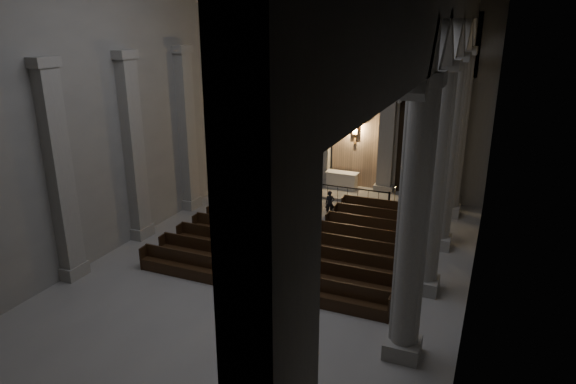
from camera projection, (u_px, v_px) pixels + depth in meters
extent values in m
plane|color=gray|center=(266.00, 280.00, 19.00)|extent=(24.00, 24.00, 0.00)
cube|color=gray|center=(359.00, 81.00, 27.55)|extent=(14.00, 0.10, 12.00)
cube|color=gray|center=(98.00, 106.00, 19.63)|extent=(0.10, 24.00, 12.00)
cube|color=gray|center=(487.00, 138.00, 14.51)|extent=(0.10, 24.00, 12.00)
cube|color=#98958E|center=(265.00, 126.00, 29.99)|extent=(0.80, 0.50, 6.40)
cube|color=#98958E|center=(265.00, 175.00, 30.94)|extent=(1.05, 0.70, 0.50)
cube|color=#98958E|center=(264.00, 89.00, 29.29)|extent=(1.00, 0.65, 0.35)
cube|color=#98958E|center=(323.00, 131.00, 28.67)|extent=(0.80, 0.50, 6.40)
cube|color=#98958E|center=(322.00, 182.00, 29.62)|extent=(1.05, 0.70, 0.50)
cube|color=#98958E|center=(324.00, 93.00, 27.98)|extent=(1.00, 0.65, 0.35)
cube|color=#98958E|center=(387.00, 137.00, 27.35)|extent=(0.80, 0.50, 6.40)
cube|color=#98958E|center=(384.00, 189.00, 28.30)|extent=(1.05, 0.70, 0.50)
cube|color=#98958E|center=(389.00, 96.00, 26.66)|extent=(1.00, 0.65, 0.35)
cube|color=#98958E|center=(457.00, 143.00, 26.04)|extent=(0.80, 0.50, 6.40)
cube|color=#98958E|center=(451.00, 198.00, 26.99)|extent=(1.05, 0.70, 0.50)
cube|color=#98958E|center=(462.00, 100.00, 25.35)|extent=(1.00, 0.65, 0.35)
cube|color=black|center=(296.00, 123.00, 29.54)|extent=(2.60, 0.15, 7.00)
cube|color=#A18268|center=(356.00, 127.00, 28.22)|extent=(2.60, 0.15, 7.00)
cube|color=black|center=(423.00, 133.00, 26.90)|extent=(2.60, 0.15, 7.00)
cube|color=black|center=(358.00, 43.00, 26.47)|extent=(12.00, 0.50, 3.00)
cube|color=#98958E|center=(252.00, 103.00, 29.86)|extent=(1.60, 0.50, 9.00)
cube|color=#98958E|center=(477.00, 119.00, 25.33)|extent=(1.60, 0.50, 9.00)
plane|color=#FFE772|center=(356.00, 127.00, 28.19)|extent=(1.50, 0.00, 1.50)
cube|color=brown|center=(356.00, 128.00, 28.12)|extent=(0.13, 0.08, 1.80)
cube|color=brown|center=(356.00, 121.00, 28.00)|extent=(1.10, 0.08, 0.13)
cube|color=tan|center=(355.00, 129.00, 28.08)|extent=(0.26, 0.10, 0.60)
sphere|color=tan|center=(356.00, 122.00, 27.95)|extent=(0.17, 0.17, 0.17)
cylinder|color=tan|center=(351.00, 122.00, 28.06)|extent=(0.45, 0.08, 0.08)
cylinder|color=tan|center=(360.00, 123.00, 27.87)|extent=(0.45, 0.08, 0.08)
cube|color=#98958E|center=(449.00, 210.00, 25.20)|extent=(1.00, 1.00, 0.50)
cylinder|color=#98958E|center=(457.00, 135.00, 24.00)|extent=(0.70, 0.70, 7.50)
cube|color=#98958E|center=(466.00, 50.00, 22.76)|extent=(0.95, 0.95, 0.35)
cube|color=#98958E|center=(438.00, 241.00, 21.71)|extent=(1.00, 1.00, 0.50)
cylinder|color=#98958E|center=(447.00, 155.00, 20.50)|extent=(0.70, 0.70, 7.50)
cube|color=#98958E|center=(457.00, 56.00, 19.26)|extent=(0.95, 0.95, 0.35)
cube|color=#98958E|center=(424.00, 284.00, 18.22)|extent=(1.00, 1.00, 0.50)
cylinder|color=#98958E|center=(433.00, 184.00, 17.01)|extent=(0.70, 0.70, 7.50)
cube|color=#98958E|center=(445.00, 65.00, 15.77)|extent=(0.95, 0.95, 0.35)
cube|color=#98958E|center=(402.00, 347.00, 14.72)|extent=(1.00, 1.00, 0.50)
cylinder|color=#98958E|center=(413.00, 227.00, 13.52)|extent=(0.70, 0.70, 7.50)
cube|color=#98958E|center=(425.00, 78.00, 12.28)|extent=(0.95, 0.95, 0.35)
cube|color=#98958E|center=(462.00, 116.00, 25.46)|extent=(0.55, 1.20, 9.20)
cube|color=#98958E|center=(230.00, 181.00, 29.68)|extent=(0.60, 1.00, 0.50)
cube|color=#98958E|center=(227.00, 117.00, 28.48)|extent=(0.50, 0.80, 7.50)
cube|color=#98958E|center=(224.00, 45.00, 27.24)|extent=(0.60, 1.00, 0.35)
cube|color=#98958E|center=(192.00, 203.00, 26.19)|extent=(0.60, 1.00, 0.50)
cube|color=#98958E|center=(187.00, 131.00, 24.98)|extent=(0.50, 0.80, 7.50)
cube|color=#98958E|center=(182.00, 49.00, 23.74)|extent=(0.60, 1.00, 0.35)
cube|color=#98958E|center=(142.00, 231.00, 22.70)|extent=(0.60, 1.00, 0.50)
cube|color=#98958E|center=(134.00, 149.00, 21.49)|extent=(0.50, 0.80, 7.50)
cube|color=#98958E|center=(124.00, 54.00, 20.25)|extent=(0.60, 1.00, 0.35)
cube|color=#98958E|center=(74.00, 270.00, 19.20)|extent=(0.60, 1.00, 0.50)
cube|color=#98958E|center=(60.00, 175.00, 18.00)|extent=(0.50, 0.80, 7.50)
cube|color=#98958E|center=(43.00, 62.00, 16.76)|extent=(0.60, 1.00, 0.35)
cube|color=#98958E|center=(347.00, 193.00, 28.23)|extent=(8.50, 2.60, 0.15)
cube|color=silver|center=(342.00, 180.00, 28.74)|extent=(1.65, 0.64, 0.87)
cube|color=white|center=(342.00, 173.00, 28.59)|extent=(1.79, 0.71, 0.04)
cube|color=black|center=(338.00, 186.00, 26.31)|extent=(5.35, 0.05, 0.05)
cube|color=black|center=(290.00, 189.00, 27.44)|extent=(0.09, 0.09, 1.07)
cube|color=black|center=(389.00, 202.00, 25.48)|extent=(0.09, 0.09, 1.07)
cylinder|color=black|center=(299.00, 191.00, 27.26)|extent=(0.02, 0.02, 0.98)
cylinder|color=black|center=(308.00, 192.00, 27.06)|extent=(0.02, 0.02, 0.98)
cylinder|color=black|center=(318.00, 193.00, 26.86)|extent=(0.02, 0.02, 0.98)
cylinder|color=black|center=(328.00, 195.00, 26.67)|extent=(0.02, 0.02, 0.98)
cylinder|color=black|center=(337.00, 196.00, 26.47)|extent=(0.02, 0.02, 0.98)
cylinder|color=black|center=(347.00, 197.00, 26.28)|extent=(0.02, 0.02, 0.98)
cylinder|color=black|center=(358.00, 199.00, 26.08)|extent=(0.02, 0.02, 0.98)
cylinder|color=black|center=(368.00, 200.00, 25.89)|extent=(0.02, 0.02, 0.98)
cylinder|color=black|center=(378.00, 201.00, 25.69)|extent=(0.02, 0.02, 0.98)
cylinder|color=olive|center=(293.00, 196.00, 27.91)|extent=(0.28, 0.28, 0.06)
cylinder|color=olive|center=(293.00, 184.00, 27.70)|extent=(0.04, 0.04, 1.32)
cylinder|color=olive|center=(293.00, 173.00, 27.48)|extent=(0.14, 0.14, 0.02)
cylinder|color=#EDE2C7|center=(293.00, 170.00, 27.44)|extent=(0.06, 0.06, 0.23)
sphere|color=#FFBA59|center=(293.00, 168.00, 27.40)|extent=(0.05, 0.05, 0.05)
cylinder|color=olive|center=(394.00, 210.00, 25.94)|extent=(0.21, 0.21, 0.04)
cylinder|color=olive|center=(394.00, 200.00, 25.78)|extent=(0.03, 0.03, 0.99)
cylinder|color=olive|center=(395.00, 191.00, 25.62)|extent=(0.10, 0.10, 0.02)
cylinder|color=#EDE2C7|center=(395.00, 189.00, 25.59)|extent=(0.04, 0.04, 0.17)
sphere|color=#FFBA59|center=(395.00, 187.00, 25.56)|extent=(0.04, 0.04, 0.04)
cube|color=black|center=(281.00, 201.00, 26.61)|extent=(4.16, 0.40, 0.45)
cube|color=black|center=(283.00, 191.00, 26.63)|extent=(4.16, 0.07, 0.50)
cube|color=black|center=(245.00, 192.00, 27.30)|extent=(0.06, 0.45, 0.89)
cube|color=black|center=(319.00, 202.00, 25.78)|extent=(0.06, 0.45, 0.89)
cube|color=black|center=(384.00, 215.00, 24.64)|extent=(4.16, 0.40, 0.45)
cube|color=black|center=(386.00, 205.00, 24.65)|extent=(4.16, 0.07, 0.50)
cube|color=black|center=(343.00, 205.00, 25.33)|extent=(0.06, 0.45, 0.89)
cube|color=black|center=(429.00, 217.00, 23.81)|extent=(0.06, 0.45, 0.89)
cube|color=black|center=(272.00, 208.00, 25.54)|extent=(4.16, 0.40, 0.45)
cube|color=black|center=(273.00, 198.00, 25.56)|extent=(4.16, 0.07, 0.50)
cube|color=black|center=(235.00, 199.00, 26.23)|extent=(0.06, 0.45, 0.89)
cube|color=black|center=(311.00, 210.00, 24.71)|extent=(0.06, 0.45, 0.89)
cube|color=black|center=(378.00, 224.00, 23.57)|extent=(4.16, 0.40, 0.45)
cube|color=black|center=(380.00, 213.00, 23.58)|extent=(4.16, 0.07, 0.50)
cube|color=black|center=(335.00, 213.00, 24.26)|extent=(0.06, 0.45, 0.89)
cube|color=black|center=(425.00, 226.00, 22.74)|extent=(0.06, 0.45, 0.89)
cube|color=black|center=(261.00, 217.00, 24.48)|extent=(4.16, 0.40, 0.45)
cube|color=black|center=(262.00, 206.00, 24.49)|extent=(4.16, 0.07, 0.50)
cube|color=black|center=(223.00, 206.00, 25.16)|extent=(0.06, 0.45, 0.89)
cube|color=black|center=(301.00, 218.00, 23.64)|extent=(0.06, 0.45, 0.89)
cube|color=black|center=(372.00, 234.00, 22.50)|extent=(4.16, 0.40, 0.45)
cube|color=black|center=(373.00, 223.00, 22.51)|extent=(4.16, 0.07, 0.50)
cube|color=black|center=(327.00, 222.00, 23.19)|extent=(0.06, 0.45, 0.89)
cube|color=black|center=(420.00, 237.00, 21.67)|extent=(0.06, 0.45, 0.89)
cube|color=black|center=(249.00, 226.00, 23.41)|extent=(4.16, 0.40, 0.45)
cube|color=black|center=(251.00, 215.00, 23.42)|extent=(4.16, 0.07, 0.50)
cube|color=black|center=(210.00, 215.00, 24.09)|extent=(0.06, 0.45, 0.89)
cube|color=black|center=(291.00, 228.00, 22.57)|extent=(0.06, 0.45, 0.89)
cube|color=black|center=(365.00, 245.00, 21.43)|extent=(4.16, 0.40, 0.45)
cube|color=black|center=(366.00, 233.00, 21.44)|extent=(4.16, 0.07, 0.50)
cube|color=black|center=(318.00, 232.00, 22.12)|extent=(0.06, 0.45, 0.89)
cube|color=black|center=(416.00, 248.00, 20.60)|extent=(0.06, 0.45, 0.89)
cube|color=black|center=(237.00, 236.00, 22.34)|extent=(4.16, 0.40, 0.45)
cube|color=black|center=(238.00, 224.00, 22.35)|extent=(4.16, 0.07, 0.50)
cube|color=black|center=(196.00, 224.00, 23.02)|extent=(0.06, 0.45, 0.89)
cube|color=black|center=(280.00, 238.00, 21.50)|extent=(0.06, 0.45, 0.89)
cube|color=black|center=(357.00, 257.00, 20.36)|extent=(4.16, 0.40, 0.45)
cube|color=black|center=(359.00, 244.00, 20.37)|extent=(4.16, 0.07, 0.50)
cube|color=black|center=(308.00, 243.00, 21.05)|extent=(0.06, 0.45, 0.89)
cube|color=black|center=(410.00, 261.00, 19.53)|extent=(0.06, 0.45, 0.89)
cube|color=black|center=(223.00, 247.00, 21.27)|extent=(4.16, 0.40, 0.45)
cube|color=black|center=(224.00, 234.00, 21.28)|extent=(4.16, 0.07, 0.50)
cube|color=black|center=(180.00, 234.00, 21.95)|extent=(0.06, 0.45, 0.89)
cube|color=black|center=(268.00, 250.00, 20.43)|extent=(0.06, 0.45, 0.89)
cube|color=black|center=(348.00, 270.00, 19.29)|extent=(4.16, 0.40, 0.45)
cube|color=black|center=(350.00, 257.00, 19.30)|extent=(4.16, 0.07, 0.50)
cube|color=black|center=(297.00, 255.00, 19.98)|extent=(0.06, 0.45, 0.89)
cube|color=black|center=(404.00, 275.00, 18.46)|extent=(0.06, 0.45, 0.89)
cube|color=black|center=(207.00, 259.00, 20.20)|extent=(4.16, 0.40, 0.45)
cube|color=black|center=(209.00, 246.00, 20.21)|extent=(4.16, 0.07, 0.50)
cube|color=black|center=(163.00, 245.00, 20.88)|extent=(0.06, 0.45, 0.89)
cube|color=black|center=(254.00, 263.00, 19.36)|extent=(0.06, 0.45, 0.89)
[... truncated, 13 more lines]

